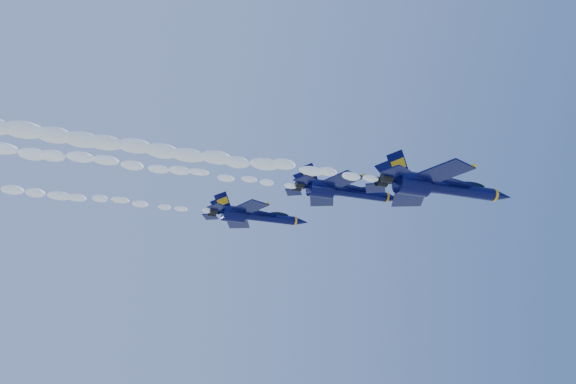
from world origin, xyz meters
name	(u,v)px	position (x,y,z in m)	size (l,w,h in m)	color
jet_lead	(439,186)	(16.41, -14.73, 152.06)	(19.82, 16.26, 7.36)	#080939
smoke_trail_jet_lead	(143,147)	(-21.54, -14.73, 151.57)	(58.97, 2.53, 2.27)	white
jet_second	(342,191)	(6.31, -6.60, 153.28)	(15.94, 13.07, 5.92)	#080939
smoke_trail_jet_second	(63,156)	(-29.99, -6.60, 152.83)	(58.97, 2.03, 1.83)	white
jet_third	(254,216)	(-2.39, 6.89, 153.35)	(15.67, 12.85, 5.82)	#080939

